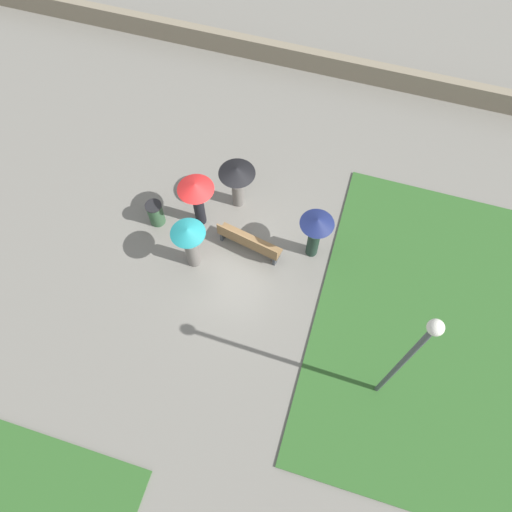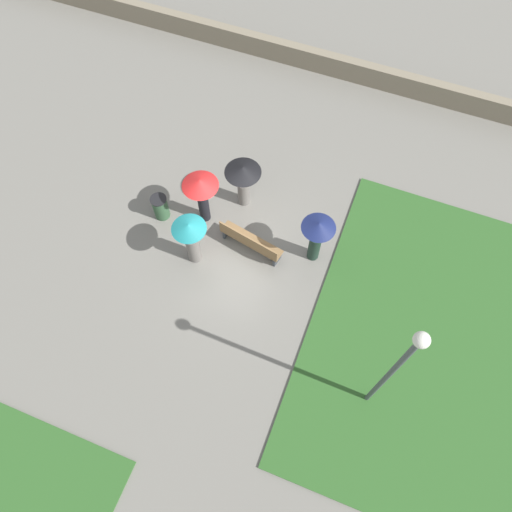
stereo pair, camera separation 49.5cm
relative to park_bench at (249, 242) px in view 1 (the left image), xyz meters
name	(u,v)px [view 1 (the left image)]	position (x,y,z in m)	size (l,w,h in m)	color
ground_plane	(227,247)	(0.65, 0.10, -0.48)	(90.00, 90.00, 0.00)	slate
lawn_patch_near	(483,344)	(-7.02, 0.93, -0.45)	(9.21, 9.33, 0.06)	#2D5B26
parapet_wall	(296,57)	(0.65, -7.98, -0.07)	(45.00, 0.35, 0.81)	gray
park_bench	(249,242)	(0.00, 0.00, 0.00)	(2.02, 0.79, 0.90)	brown
lamp_post	(409,355)	(-4.45, 3.00, 2.71)	(0.32, 0.32, 5.05)	#474C51
trash_bin	(156,213)	(3.01, -0.15, -0.03)	(0.50, 0.50, 0.88)	#335638
crowd_person_teal	(190,242)	(1.44, 0.83, 0.71)	(0.97, 0.97, 1.87)	slate
crowd_person_navy	(316,231)	(-1.81, -0.48, 0.79)	(0.96, 0.96, 1.85)	#1E3328
crowd_person_red	(197,194)	(1.72, -0.56, 0.95)	(1.06, 1.06, 1.93)	black
crowd_person_black	(237,178)	(0.83, -1.55, 0.79)	(1.09, 1.09, 1.75)	slate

